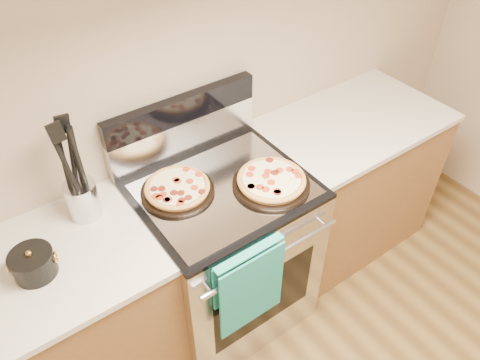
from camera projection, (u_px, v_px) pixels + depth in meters
wall_back at (173, 67)px, 2.00m from camera, size 4.00×0.00×4.00m
range_body at (224, 254)px, 2.39m from camera, size 0.76×0.68×0.90m
oven_window at (264, 299)px, 2.18m from camera, size 0.56×0.01×0.40m
cooktop at (221, 188)px, 2.08m from camera, size 0.76×0.68×0.02m
backsplash_lower at (184, 136)px, 2.20m from camera, size 0.76×0.06×0.18m
backsplash_upper at (181, 109)px, 2.10m from camera, size 0.76×0.06×0.12m
oven_handle at (273, 257)px, 1.93m from camera, size 0.70×0.03×0.03m
dish_towel at (249, 286)px, 1.94m from camera, size 0.32×0.05×0.42m
foil_sheet at (225, 189)px, 2.05m from camera, size 0.70×0.55×0.01m
cabinet_left at (52, 343)px, 2.03m from camera, size 1.00×0.62×0.88m
countertop_left at (19, 280)px, 1.73m from camera, size 1.02×0.64×0.03m
cabinet_right at (342, 185)px, 2.80m from camera, size 1.00×0.62×0.88m
countertop_right at (355, 122)px, 2.49m from camera, size 1.02×0.64×0.03m
pepperoni_pizza_back at (177, 189)px, 2.02m from camera, size 0.40×0.40×0.04m
pepperoni_pizza_front at (271, 181)px, 2.06m from camera, size 0.42×0.42×0.05m
utensil_crock at (83, 200)px, 1.91m from camera, size 0.15×0.15×0.16m
saucepan at (34, 265)px, 1.70m from camera, size 0.20×0.20×0.09m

